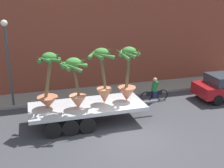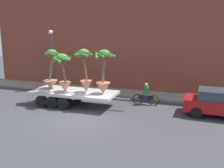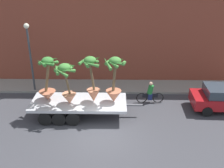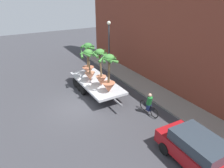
% 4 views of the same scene
% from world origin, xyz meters
% --- Properties ---
extents(ground_plane, '(60.00, 60.00, 0.00)m').
position_xyz_m(ground_plane, '(0.00, 0.00, 0.00)').
color(ground_plane, '#38383D').
extents(sidewalk, '(24.00, 2.20, 0.15)m').
position_xyz_m(sidewalk, '(0.00, 6.10, 0.07)').
color(sidewalk, gray).
rests_on(sidewalk, ground).
extents(building_facade, '(24.00, 1.20, 9.90)m').
position_xyz_m(building_facade, '(0.00, 7.80, 4.95)').
color(building_facade, brown).
rests_on(building_facade, ground).
extents(flatbed_trailer, '(6.73, 2.41, 0.98)m').
position_xyz_m(flatbed_trailer, '(-1.72, 2.05, 0.76)').
color(flatbed_trailer, '#B7BABF').
rests_on(flatbed_trailer, ground).
extents(potted_palm_rear, '(1.39, 1.31, 2.82)m').
position_xyz_m(potted_palm_rear, '(0.67, 2.03, 2.26)').
color(potted_palm_rear, '#B26647').
rests_on(potted_palm_rear, flatbed_trailer).
extents(potted_palm_middle, '(1.36, 1.45, 2.51)m').
position_xyz_m(potted_palm_middle, '(-2.04, 1.76, 2.28)').
color(potted_palm_middle, tan).
rests_on(potted_palm_middle, flatbed_trailer).
extents(potted_palm_front, '(1.33, 1.32, 2.73)m').
position_xyz_m(potted_palm_front, '(-3.28, 2.22, 2.13)').
color(potted_palm_front, '#B26647').
rests_on(potted_palm_front, flatbed_trailer).
extents(potted_palm_extra, '(1.37, 1.33, 2.83)m').
position_xyz_m(potted_palm_extra, '(-0.62, 2.06, 2.35)').
color(potted_palm_extra, '#C17251').
rests_on(potted_palm_extra, flatbed_trailer).
extents(cyclist, '(1.84, 0.35, 1.54)m').
position_xyz_m(cyclist, '(3.05, 3.77, 0.67)').
color(cyclist, black).
rests_on(cyclist, ground).
extents(parked_car, '(4.48, 2.06, 1.58)m').
position_xyz_m(parked_car, '(7.76, 2.91, 0.83)').
color(parked_car, maroon).
rests_on(parked_car, ground).
extents(street_lamp, '(0.36, 0.36, 4.83)m').
position_xyz_m(street_lamp, '(-5.15, 5.30, 3.23)').
color(street_lamp, '#383D42').
rests_on(street_lamp, sidewalk).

